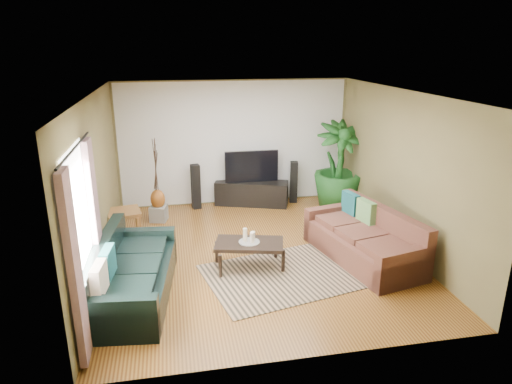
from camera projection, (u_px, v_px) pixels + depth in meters
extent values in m
plane|color=#915E25|center=(258.00, 254.00, 7.78)|extent=(5.50, 5.50, 0.00)
plane|color=white|center=(258.00, 93.00, 6.94)|extent=(5.50, 5.50, 0.00)
plane|color=olive|center=(234.00, 143.00, 9.92)|extent=(5.00, 0.00, 5.00)
plane|color=olive|center=(309.00, 251.00, 4.79)|extent=(5.00, 0.00, 5.00)
plane|color=olive|center=(97.00, 187.00, 6.91)|extent=(0.00, 5.50, 5.50)
plane|color=olive|center=(401.00, 170.00, 7.80)|extent=(0.00, 5.50, 5.50)
plane|color=white|center=(234.00, 143.00, 9.92)|extent=(4.90, 0.00, 4.90)
plane|color=white|center=(79.00, 223.00, 5.41)|extent=(0.00, 1.80, 1.80)
cube|color=gray|center=(75.00, 271.00, 4.79)|extent=(0.08, 0.35, 2.20)
cube|color=gray|center=(95.00, 219.00, 6.19)|extent=(0.08, 0.35, 2.20)
cylinder|color=black|center=(74.00, 148.00, 5.14)|extent=(0.03, 1.90, 0.03)
cube|color=black|center=(133.00, 269.00, 6.35)|extent=(1.22, 2.34, 0.85)
cube|color=#562E24|center=(363.00, 235.00, 7.47)|extent=(1.44, 2.34, 0.85)
cube|color=tan|center=(285.00, 275.00, 7.07)|extent=(2.71, 2.18, 0.01)
cube|color=black|center=(249.00, 255.00, 7.26)|extent=(1.18, 0.82, 0.44)
cylinder|color=gray|center=(249.00, 242.00, 7.19)|extent=(0.33, 0.33, 0.01)
cylinder|color=white|center=(245.00, 235.00, 7.17)|extent=(0.07, 0.07, 0.21)
cylinder|color=white|center=(252.00, 237.00, 7.13)|extent=(0.07, 0.07, 0.16)
cylinder|color=white|center=(253.00, 236.00, 7.23)|extent=(0.07, 0.07, 0.14)
cube|color=black|center=(252.00, 193.00, 10.09)|extent=(1.66, 0.96, 0.53)
cube|color=black|center=(252.00, 166.00, 9.90)|extent=(1.17, 0.06, 0.69)
cube|color=black|center=(196.00, 187.00, 9.80)|extent=(0.21, 0.22, 0.97)
cube|color=black|center=(294.00, 182.00, 10.20)|extent=(0.20, 0.22, 0.93)
imported|color=#1A4E1B|center=(338.00, 165.00, 9.75)|extent=(1.14, 1.14, 1.87)
cylinder|color=black|center=(336.00, 201.00, 10.00)|extent=(0.34, 0.34, 0.27)
cube|color=gray|center=(159.00, 213.00, 9.19)|extent=(0.38, 0.38, 0.31)
ellipsoid|color=brown|center=(158.00, 199.00, 9.10)|extent=(0.29, 0.29, 0.40)
cube|color=brown|center=(125.00, 226.00, 8.19)|extent=(0.65, 0.65, 0.59)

